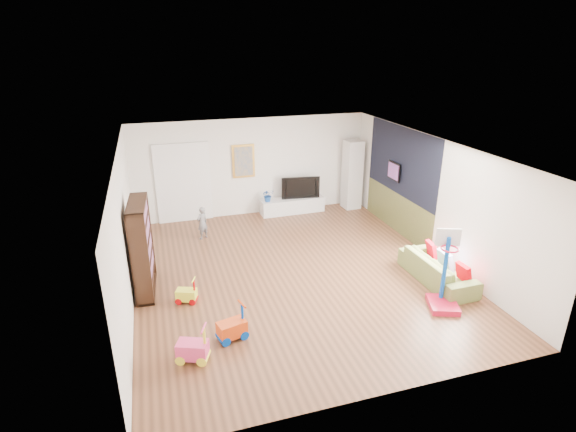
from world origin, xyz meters
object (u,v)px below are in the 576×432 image
object	(u,v)px
media_console	(292,205)
basketball_hoop	(448,272)
bookshelf	(142,248)
sofa	(437,269)

from	to	relation	value
media_console	basketball_hoop	distance (m)	5.69
bookshelf	basketball_hoop	bearing A→B (deg)	-19.84
sofa	bookshelf	bearing A→B (deg)	75.43
media_console	bookshelf	size ratio (longest dim) A/B	0.99
media_console	basketball_hoop	xyz separation A→B (m)	(1.16, -5.54, 0.54)
media_console	basketball_hoop	bearing A→B (deg)	-79.54
bookshelf	sofa	size ratio (longest dim) A/B	0.99
sofa	basketball_hoop	size ratio (longest dim) A/B	1.24
media_console	basketball_hoop	world-z (taller)	basketball_hoop
bookshelf	sofa	world-z (taller)	bookshelf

